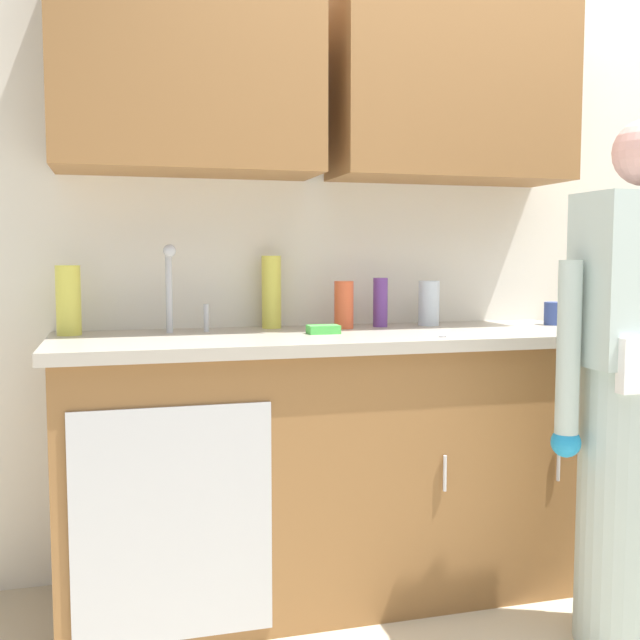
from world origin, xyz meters
The scene contains 13 objects.
kitchen_wall_with_uppers centered at (-0.14, 0.99, 1.48)m, with size 4.80×0.44×2.70m.
counter_cabinet centered at (-0.55, 0.70, 0.45)m, with size 1.90×0.62×0.90m.
countertop centered at (-0.55, 0.70, 0.92)m, with size 1.96×0.66×0.04m, color #A8A093.
sink centered at (-1.08, 0.71, 0.93)m, with size 0.50×0.36×0.35m.
person_at_sink centered at (0.23, 0.09, 0.69)m, with size 0.55×0.34×1.62m.
bottle_water_tall centered at (-0.32, 0.87, 1.03)m, with size 0.06×0.06×0.19m, color #66388C.
bottle_soap centered at (-1.46, 0.87, 1.06)m, with size 0.08×0.08×0.24m, color #D8D14C.
bottle_dish_liquid centered at (-0.12, 0.87, 1.03)m, with size 0.08×0.08×0.17m, color silver.
bottle_cleaner_spray centered at (-0.74, 0.93, 1.08)m, with size 0.07×0.07×0.27m, color #D8D14C.
bottle_water_short centered at (-0.48, 0.85, 1.03)m, with size 0.07×0.07×0.18m, color #E05933.
cup_by_sink centered at (0.37, 0.76, 0.99)m, with size 0.08×0.08×0.09m, color #33478C.
knife_on_counter centered at (-0.20, 0.55, 0.94)m, with size 0.24×0.02×0.01m, color silver.
sponge centered at (-0.60, 0.68, 0.96)m, with size 0.11×0.07×0.03m, color #4CBF4C.
Camera 1 is at (-1.30, -1.83, 1.21)m, focal length 41.86 mm.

